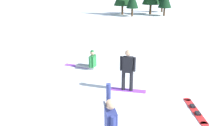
% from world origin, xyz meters
% --- Properties ---
extents(snowboarder_midground, '(1.53, 0.40, 1.72)m').
position_xyz_m(snowboarder_midground, '(1.52, 3.46, 0.91)').
color(snowboarder_midground, '#993FD8').
rests_on(snowboarder_midground, ground_plane).
extents(snowboarder_background, '(1.79, 0.83, 0.99)m').
position_xyz_m(snowboarder_background, '(-0.56, 5.78, 0.34)').
color(snowboarder_background, '#B7B7BC').
rests_on(snowboarder_background, ground_plane).
extents(loose_snowboard_near_right, '(0.56, 1.86, 0.09)m').
position_xyz_m(loose_snowboard_near_right, '(3.94, 2.18, 0.02)').
color(loose_snowboard_near_right, red).
rests_on(loose_snowboard_near_right, ground_plane).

